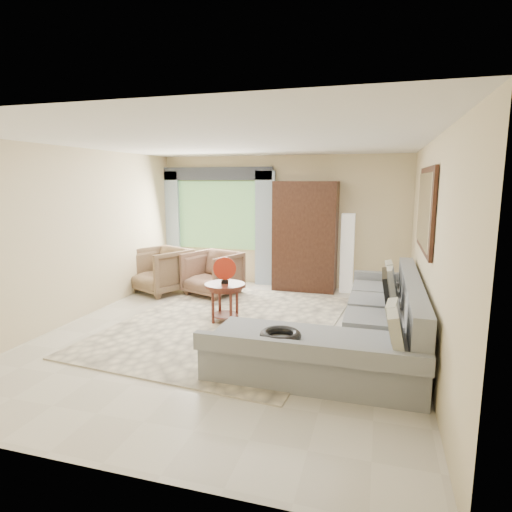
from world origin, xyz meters
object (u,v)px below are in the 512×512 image
(armchair_right, at_px, (213,273))
(floor_lamp, at_px, (347,253))
(coffee_table, at_px, (225,302))
(potted_plant, at_px, (175,266))
(tv_screen, at_px, (387,291))
(armoire, at_px, (305,236))
(sectional_sofa, at_px, (363,330))
(armchair_left, at_px, (161,270))

(armchair_right, distance_m, floor_lamp, 2.58)
(coffee_table, height_order, potted_plant, coffee_table)
(tv_screen, distance_m, armoire, 2.99)
(armchair_right, relative_size, armoire, 0.43)
(sectional_sofa, distance_m, potted_plant, 5.08)
(tv_screen, distance_m, potted_plant, 5.13)
(sectional_sofa, height_order, floor_lamp, floor_lamp)
(tv_screen, relative_size, armchair_left, 0.79)
(armoire, bearing_deg, armchair_right, -150.54)
(sectional_sofa, relative_size, armoire, 1.65)
(coffee_table, bearing_deg, armchair_right, 118.49)
(coffee_table, bearing_deg, armchair_left, 143.62)
(tv_screen, xyz_separation_m, armoire, (-1.50, 2.57, 0.33))
(sectional_sofa, bearing_deg, armoire, 113.06)
(coffee_table, xyz_separation_m, armchair_right, (-0.78, 1.43, 0.09))
(armchair_right, bearing_deg, sectional_sofa, -15.38)
(sectional_sofa, height_order, armchair_left, sectional_sofa)
(sectional_sofa, height_order, armoire, armoire)
(potted_plant, bearing_deg, sectional_sofa, -36.45)
(potted_plant, xyz_separation_m, armoire, (2.85, -0.12, 0.76))
(sectional_sofa, height_order, tv_screen, tv_screen)
(potted_plant, bearing_deg, armchair_left, -76.71)
(tv_screen, distance_m, armchair_left, 4.38)
(sectional_sofa, xyz_separation_m, coffee_table, (-2.03, 0.57, 0.03))
(potted_plant, bearing_deg, floor_lamp, -0.92)
(potted_plant, relative_size, armoire, 0.27)
(armoire, bearing_deg, potted_plant, 177.62)
(armchair_right, bearing_deg, floor_lamp, 41.98)
(coffee_table, height_order, armoire, armoire)
(coffee_table, distance_m, armoire, 2.56)
(floor_lamp, bearing_deg, armoire, -175.71)
(tv_screen, relative_size, armoire, 0.35)
(sectional_sofa, bearing_deg, floor_lamp, 98.33)
(armchair_left, relative_size, floor_lamp, 0.63)
(armchair_right, xyz_separation_m, armoire, (1.57, 0.89, 0.64))
(coffee_table, xyz_separation_m, floor_lamp, (1.60, 2.38, 0.43))
(sectional_sofa, bearing_deg, armchair_left, 153.65)
(coffee_table, relative_size, armoire, 0.29)
(armchair_right, height_order, armoire, armoire)
(sectional_sofa, distance_m, coffee_table, 2.11)
(coffee_table, relative_size, armchair_left, 0.64)
(floor_lamp, bearing_deg, coffee_table, -123.80)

